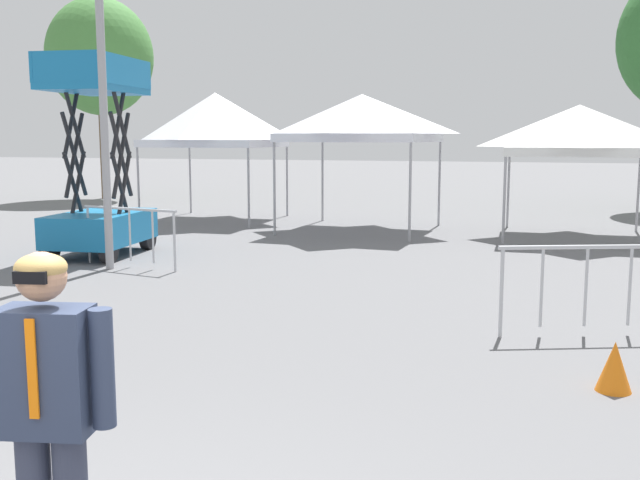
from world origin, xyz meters
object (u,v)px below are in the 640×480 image
at_px(traffic_cone_lot_center, 614,366).
at_px(light_pole_near_lift, 99,5).
at_px(person_foreground, 48,409).
at_px(canopy_tent_left_of_center, 362,118).
at_px(crowd_barrier_by_lift, 130,225).
at_px(scissor_lift, 99,196).
at_px(canopy_tent_far_right, 579,130).
at_px(crowd_barrier_near_person, 587,272).
at_px(canopy_tent_far_left, 215,120).
at_px(tree_behind_tents_left, 100,57).

bearing_deg(traffic_cone_lot_center, light_pole_near_lift, 153.61).
bearing_deg(person_foreground, canopy_tent_left_of_center, 99.17).
relative_size(person_foreground, crowd_barrier_by_lift, 0.86).
distance_m(scissor_lift, person_foreground, 11.33).
xyz_separation_m(canopy_tent_left_of_center, scissor_lift, (-3.88, -5.36, -1.60)).
bearing_deg(traffic_cone_lot_center, canopy_tent_far_right, 90.68).
xyz_separation_m(light_pole_near_lift, crowd_barrier_by_lift, (0.26, 0.26, -3.76)).
distance_m(crowd_barrier_by_lift, crowd_barrier_near_person, 7.91).
distance_m(canopy_tent_far_right, crowd_barrier_near_person, 9.11).
bearing_deg(canopy_tent_far_right, traffic_cone_lot_center, -89.32).
height_order(canopy_tent_far_right, scissor_lift, scissor_lift).
distance_m(person_foreground, crowd_barrier_by_lift, 9.77).
bearing_deg(canopy_tent_far_left, person_foreground, -66.57).
bearing_deg(crowd_barrier_by_lift, crowd_barrier_near_person, -17.05).
bearing_deg(tree_behind_tents_left, scissor_lift, -55.98).
bearing_deg(crowd_barrier_by_lift, person_foreground, -59.52).
bearing_deg(scissor_lift, light_pole_near_lift, -50.46).
bearing_deg(tree_behind_tents_left, traffic_cone_lot_center, -44.98).
relative_size(canopy_tent_far_left, crowd_barrier_by_lift, 1.70).
height_order(canopy_tent_far_right, crowd_barrier_by_lift, canopy_tent_far_right).
height_order(canopy_tent_left_of_center, crowd_barrier_near_person, canopy_tent_left_of_center).
bearing_deg(tree_behind_tents_left, light_pole_near_lift, -55.41).
relative_size(light_pole_near_lift, crowd_barrier_by_lift, 3.80).
bearing_deg(light_pole_near_lift, canopy_tent_left_of_center, 66.88).
distance_m(canopy_tent_left_of_center, tree_behind_tents_left, 13.62).
xyz_separation_m(person_foreground, crowd_barrier_by_lift, (-4.96, 8.42, -0.28)).
relative_size(person_foreground, tree_behind_tents_left, 0.24).
xyz_separation_m(light_pole_near_lift, tree_behind_tents_left, (-8.95, 12.98, 0.78)).
bearing_deg(canopy_tent_left_of_center, scissor_lift, -125.89).
relative_size(scissor_lift, traffic_cone_lot_center, 8.19).
xyz_separation_m(tree_behind_tents_left, crowd_barrier_by_lift, (9.22, -12.72, -4.54)).
bearing_deg(crowd_barrier_by_lift, canopy_tent_far_left, 104.35).
xyz_separation_m(scissor_lift, traffic_cone_lot_center, (9.06, -5.25, -0.94)).
bearing_deg(scissor_lift, canopy_tent_left_of_center, 54.11).
bearing_deg(canopy_tent_left_of_center, canopy_tent_far_right, 2.86).
bearing_deg(canopy_tent_far_right, crowd_barrier_near_person, -90.41).
distance_m(person_foreground, light_pole_near_lift, 10.29).
relative_size(person_foreground, crowd_barrier_near_person, 0.90).
bearing_deg(canopy_tent_far_left, tree_behind_tents_left, 143.81).
bearing_deg(canopy_tent_left_of_center, crowd_barrier_by_lift, -111.93).
height_order(scissor_lift, tree_behind_tents_left, tree_behind_tents_left).
height_order(canopy_tent_far_right, traffic_cone_lot_center, canopy_tent_far_right).
relative_size(canopy_tent_far_right, light_pole_near_lift, 0.43).
xyz_separation_m(canopy_tent_left_of_center, person_foreground, (2.39, -14.80, -1.74)).
height_order(canopy_tent_far_left, canopy_tent_far_right, canopy_tent_far_left).
bearing_deg(scissor_lift, person_foreground, -56.39).
bearing_deg(crowd_barrier_near_person, canopy_tent_far_left, 134.30).
height_order(canopy_tent_left_of_center, person_foreground, canopy_tent_left_of_center).
bearing_deg(canopy_tent_far_right, light_pole_near_lift, -138.88).
height_order(tree_behind_tents_left, crowd_barrier_near_person, tree_behind_tents_left).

